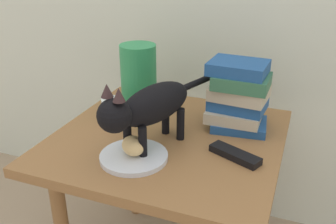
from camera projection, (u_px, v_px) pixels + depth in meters
side_table at (168, 157)px, 1.19m from camera, size 0.68×0.66×0.55m
plate at (134, 157)px, 1.03m from camera, size 0.19×0.19×0.01m
bread_roll at (133, 146)px, 1.03m from camera, size 0.10×0.10×0.05m
cat at (148, 107)px, 1.03m from camera, size 0.20×0.46×0.23m
book_stack at (238, 95)px, 1.17m from camera, size 0.20×0.16×0.22m
green_vase at (139, 77)px, 1.31m from camera, size 0.13×0.13×0.23m
candle_jar at (113, 112)px, 1.23m from camera, size 0.07×0.07×0.08m
tv_remote at (235, 155)px, 1.04m from camera, size 0.16×0.10×0.02m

